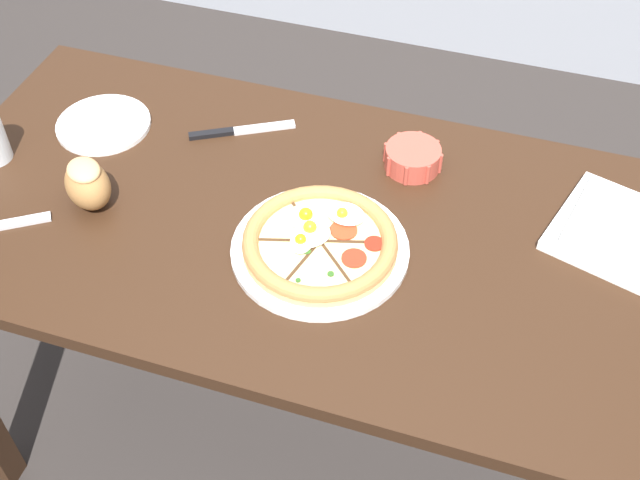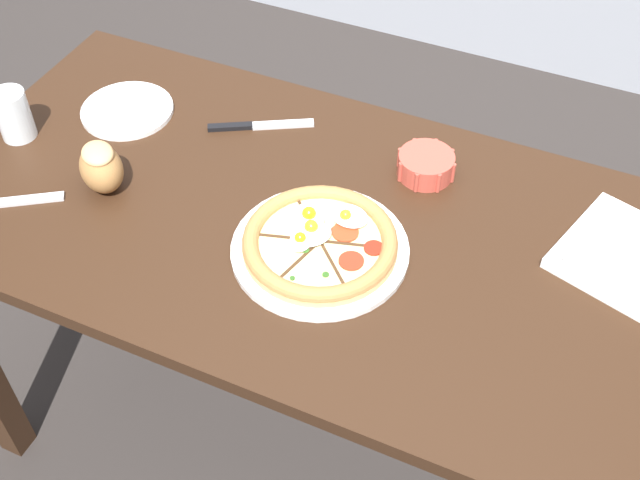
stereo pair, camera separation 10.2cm
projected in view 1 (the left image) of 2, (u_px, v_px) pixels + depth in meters
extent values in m
plane|color=#2D2826|center=(313.00, 440.00, 1.99)|extent=(12.00, 12.00, 0.00)
cube|color=#331E11|center=(310.00, 228.00, 1.44)|extent=(1.44, 0.72, 0.03)
cube|color=#331E11|center=(103.00, 193.00, 2.06)|extent=(0.06, 0.06, 0.74)
cylinder|color=white|center=(320.00, 250.00, 1.37)|extent=(0.31, 0.31, 0.01)
cylinder|color=tan|center=(320.00, 245.00, 1.36)|extent=(0.27, 0.27, 0.01)
cylinder|color=beige|center=(320.00, 242.00, 1.36)|extent=(0.22, 0.22, 0.00)
torus|color=#B27A42|center=(320.00, 241.00, 1.36)|extent=(0.27, 0.27, 0.03)
cube|color=#472D19|center=(288.00, 240.00, 1.36)|extent=(0.11, 0.04, 0.00)
cube|color=#472D19|center=(302.00, 262.00, 1.33)|extent=(0.03, 0.11, 0.00)
cube|color=#472D19|center=(336.00, 262.00, 1.32)|extent=(0.08, 0.08, 0.00)
cube|color=#472D19|center=(352.00, 242.00, 1.36)|extent=(0.11, 0.04, 0.00)
cube|color=#472D19|center=(337.00, 221.00, 1.39)|extent=(0.03, 0.11, 0.00)
cube|color=#472D19|center=(305.00, 221.00, 1.39)|extent=(0.08, 0.08, 0.00)
cylinder|color=red|center=(344.00, 230.00, 1.37)|extent=(0.05, 0.05, 0.00)
cylinder|color=red|center=(374.00, 244.00, 1.35)|extent=(0.03, 0.03, 0.00)
cylinder|color=red|center=(354.00, 258.00, 1.33)|extent=(0.04, 0.04, 0.00)
ellipsoid|color=white|center=(304.00, 218.00, 1.39)|extent=(0.09, 0.09, 0.01)
sphere|color=orange|center=(308.00, 215.00, 1.38)|extent=(0.02, 0.02, 0.02)
ellipsoid|color=white|center=(310.00, 235.00, 1.36)|extent=(0.09, 0.09, 0.01)
sphere|color=#F4AD1E|center=(310.00, 227.00, 1.36)|extent=(0.02, 0.02, 0.02)
ellipsoid|color=white|center=(346.00, 214.00, 1.39)|extent=(0.08, 0.07, 0.01)
sphere|color=#F4AD1E|center=(343.00, 212.00, 1.39)|extent=(0.02, 0.02, 0.02)
ellipsoid|color=white|center=(301.00, 242.00, 1.35)|extent=(0.05, 0.06, 0.01)
sphere|color=orange|center=(301.00, 239.00, 1.34)|extent=(0.02, 0.02, 0.02)
cylinder|color=#477A2D|center=(297.00, 231.00, 1.37)|extent=(0.02, 0.02, 0.00)
cylinder|color=#2D5B1E|center=(320.00, 241.00, 1.36)|extent=(0.01, 0.01, 0.00)
cylinder|color=#386B23|center=(304.00, 232.00, 1.37)|extent=(0.01, 0.01, 0.00)
cylinder|color=#2D5B1E|center=(298.00, 280.00, 1.30)|extent=(0.01, 0.01, 0.00)
cylinder|color=#477A2D|center=(319.00, 236.00, 1.36)|extent=(0.01, 0.01, 0.00)
cylinder|color=#477A2D|center=(337.00, 220.00, 1.39)|extent=(0.02, 0.02, 0.00)
cylinder|color=#2D5B1E|center=(331.00, 274.00, 1.30)|extent=(0.01, 0.01, 0.00)
cylinder|color=#477A2D|center=(317.00, 228.00, 1.38)|extent=(0.01, 0.01, 0.00)
cylinder|color=#386B23|center=(307.00, 251.00, 1.34)|extent=(0.01, 0.01, 0.00)
cylinder|color=#C64C3D|center=(413.00, 158.00, 1.51)|extent=(0.10, 0.10, 0.04)
cylinder|color=#AD1423|center=(413.00, 156.00, 1.51)|extent=(0.08, 0.08, 0.02)
cylinder|color=#C64C3D|center=(440.00, 164.00, 1.50)|extent=(0.01, 0.01, 0.04)
cylinder|color=#C64C3D|center=(436.00, 150.00, 1.53)|extent=(0.01, 0.01, 0.04)
cylinder|color=#C64C3D|center=(419.00, 141.00, 1.55)|extent=(0.01, 0.01, 0.04)
cylinder|color=#C64C3D|center=(398.00, 142.00, 1.54)|extent=(0.01, 0.01, 0.04)
cylinder|color=#C64C3D|center=(386.00, 152.00, 1.52)|extent=(0.01, 0.01, 0.04)
cylinder|color=#C64C3D|center=(389.00, 166.00, 1.50)|extent=(0.01, 0.01, 0.04)
cylinder|color=#C64C3D|center=(406.00, 176.00, 1.48)|extent=(0.01, 0.01, 0.04)
cylinder|color=#C64C3D|center=(428.00, 175.00, 1.48)|extent=(0.01, 0.01, 0.04)
cube|color=white|center=(631.00, 238.00, 1.39)|extent=(0.31, 0.28, 0.02)
cube|color=white|center=(634.00, 231.00, 1.37)|extent=(0.24, 0.22, 0.02)
ellipsoid|color=#A3703D|center=(88.00, 185.00, 1.43)|extent=(0.13, 0.12, 0.09)
ellipsoid|color=tan|center=(84.00, 170.00, 1.40)|extent=(0.09, 0.09, 0.03)
cube|color=silver|center=(264.00, 128.00, 1.60)|extent=(0.12, 0.08, 0.01)
cube|color=black|center=(211.00, 134.00, 1.59)|extent=(0.09, 0.06, 0.01)
cube|color=silver|center=(11.00, 224.00, 1.42)|extent=(0.13, 0.09, 0.01)
cylinder|color=white|center=(104.00, 124.00, 1.61)|extent=(0.19, 0.19, 0.01)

